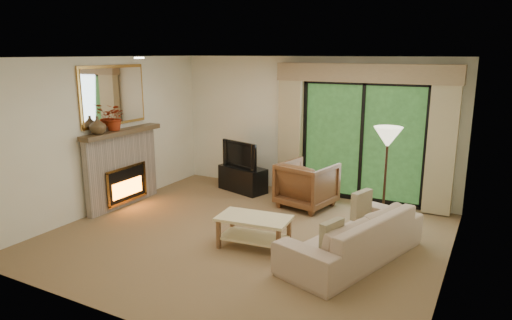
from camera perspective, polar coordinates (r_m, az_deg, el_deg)
The scene contains 22 objects.
floor at distance 6.89m, azimuth -1.20°, elevation -9.45°, with size 5.50×5.50×0.00m, color olive.
ceiling at distance 6.36m, azimuth -1.32°, elevation 12.72°, with size 5.50×5.50×0.00m, color white.
wall_back at distance 8.72m, azimuth 6.91°, elevation 4.20°, with size 5.00×5.00×0.00m, color #F6EECC.
wall_front at distance 4.57m, azimuth -17.00°, elevation -4.64°, with size 5.00×5.00×0.00m, color #F6EECC.
wall_left at distance 8.19m, azimuth -18.24°, elevation 3.04°, with size 5.00×5.00×0.00m, color #F6EECC.
wall_right at distance 5.70m, azimuth 23.54°, elevation -1.67°, with size 5.00×5.00×0.00m, color #F6EECC.
fireplace at distance 8.37m, azimuth -16.39°, elevation -0.94°, with size 0.24×1.70×1.37m, color gray, non-canonical shape.
mirror at distance 8.22m, azimuth -17.39°, elevation 7.71°, with size 0.07×1.45×1.02m, color #B7833C, non-canonical shape.
sliding_door at distance 8.40m, azimuth 13.09°, elevation 2.21°, with size 2.26×0.10×2.16m, color black, non-canonical shape.
curtain_left at distance 8.73m, azimuth 4.36°, elevation 3.59°, with size 0.45×0.18×2.35m, color tan.
curtain_right at distance 8.04m, azimuth 22.22°, elevation 1.80°, with size 0.45×0.18×2.35m, color tan.
cornice at distance 8.18m, azimuth 13.37°, elevation 10.53°, with size 3.20×0.24×0.32m, color #927756.
media_console at distance 8.97m, azimuth -1.66°, elevation -2.38°, with size 0.97×0.44×0.49m, color black.
tv at distance 8.85m, azimuth -1.68°, elevation 0.75°, with size 0.90×0.12×0.52m, color black.
armchair at distance 8.06m, azimuth 6.38°, elevation -3.07°, with size 0.86×0.89×0.81m, color brown.
sofa at distance 6.19m, azimuth 11.99°, elevation -9.23°, with size 2.22×0.87×0.65m, color tan.
pillow_near at distance 5.56m, azimuth 9.44°, elevation -9.31°, with size 0.10×0.37×0.37m, color brown.
pillow_far at distance 6.71m, azimuth 13.05°, elevation -5.45°, with size 0.10×0.40×0.40m, color brown.
coffee_table at distance 6.43m, azimuth -0.25°, elevation -9.00°, with size 1.00×0.55×0.45m, color beige, non-canonical shape.
floor_lamp at distance 7.17m, azimuth 15.83°, elevation -2.30°, with size 0.43×0.43×1.59m, color #FFF3C8, non-canonical shape.
vase at distance 7.86m, azimuth -19.20°, elevation 4.13°, with size 0.27×0.27×0.29m, color #4C3A23.
branches at distance 8.11m, azimuth -17.25°, elevation 5.11°, with size 0.40×0.35×0.45m, color maroon.
Camera 1 is at (3.15, -5.52, 2.66)m, focal length 32.00 mm.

